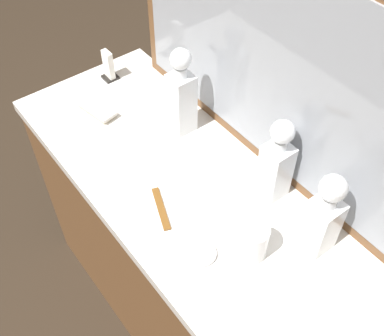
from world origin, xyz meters
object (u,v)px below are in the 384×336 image
(porcelain_dish, at_px, (202,254))
(napkin_holder, at_px, (109,67))
(crystal_decanter_rear, at_px, (181,99))
(silver_brush_front, at_px, (97,109))
(crystal_decanter_right, at_px, (276,166))
(tortoiseshell_comb, at_px, (161,209))
(crystal_tumbler_far_left, at_px, (252,242))
(crystal_decanter_front, at_px, (322,220))

(porcelain_dish, relative_size, napkin_holder, 0.68)
(crystal_decanter_rear, bearing_deg, silver_brush_front, -142.46)
(crystal_decanter_rear, bearing_deg, napkin_holder, -172.29)
(crystal_decanter_right, xyz_separation_m, tortoiseshell_comb, (-0.14, -0.28, -0.10))
(tortoiseshell_comb, xyz_separation_m, napkin_holder, (-0.59, 0.19, 0.04))
(crystal_tumbler_far_left, relative_size, porcelain_dish, 1.36)
(porcelain_dish, height_order, napkin_holder, napkin_holder)
(porcelain_dish, xyz_separation_m, tortoiseshell_comb, (-0.18, 0.00, -0.00))
(crystal_tumbler_far_left, bearing_deg, crystal_decanter_front, 60.71)
(crystal_decanter_right, distance_m, napkin_holder, 0.73)
(crystal_decanter_rear, distance_m, silver_brush_front, 0.31)
(crystal_tumbler_far_left, bearing_deg, tortoiseshell_comb, -157.49)
(crystal_tumbler_far_left, distance_m, silver_brush_front, 0.71)
(crystal_decanter_rear, bearing_deg, porcelain_dish, -30.64)
(crystal_decanter_rear, xyz_separation_m, napkin_holder, (-0.36, -0.05, -0.07))
(napkin_holder, bearing_deg, silver_brush_front, -44.69)
(crystal_tumbler_far_left, xyz_separation_m, porcelain_dish, (-0.07, -0.11, -0.04))
(porcelain_dish, bearing_deg, napkin_holder, 165.93)
(crystal_decanter_right, bearing_deg, napkin_holder, -172.73)
(napkin_holder, bearing_deg, crystal_tumbler_far_left, -5.89)
(tortoiseshell_comb, distance_m, napkin_holder, 0.62)
(crystal_decanter_front, xyz_separation_m, silver_brush_front, (-0.79, -0.19, -0.09))
(silver_brush_front, height_order, tortoiseshell_comb, silver_brush_front)
(silver_brush_front, xyz_separation_m, porcelain_dish, (0.64, -0.06, -0.01))
(crystal_decanter_front, distance_m, silver_brush_front, 0.82)
(porcelain_dish, xyz_separation_m, napkin_holder, (-0.77, 0.19, 0.04))
(crystal_tumbler_far_left, distance_m, porcelain_dish, 0.13)
(tortoiseshell_comb, bearing_deg, crystal_decanter_rear, 133.21)
(crystal_decanter_right, bearing_deg, crystal_decanter_front, -9.55)
(crystal_decanter_right, bearing_deg, silver_brush_front, -159.63)
(silver_brush_front, bearing_deg, tortoiseshell_comb, -7.75)
(crystal_decanter_right, height_order, crystal_tumbler_far_left, crystal_decanter_right)
(crystal_decanter_rear, xyz_separation_m, porcelain_dish, (0.41, -0.24, -0.11))
(crystal_decanter_front, bearing_deg, porcelain_dish, -120.83)
(crystal_decanter_front, bearing_deg, crystal_tumbler_far_left, -119.29)
(crystal_decanter_right, bearing_deg, crystal_decanter_rear, -173.18)
(crystal_tumbler_far_left, relative_size, silver_brush_front, 0.67)
(crystal_decanter_rear, distance_m, tortoiseshell_comb, 0.35)
(crystal_decanter_rear, relative_size, crystal_decanter_right, 1.10)
(silver_brush_front, height_order, porcelain_dish, silver_brush_front)
(crystal_decanter_front, xyz_separation_m, tortoiseshell_comb, (-0.33, -0.25, -0.10))
(crystal_decanter_rear, xyz_separation_m, crystal_decanter_front, (0.56, 0.01, -0.01))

